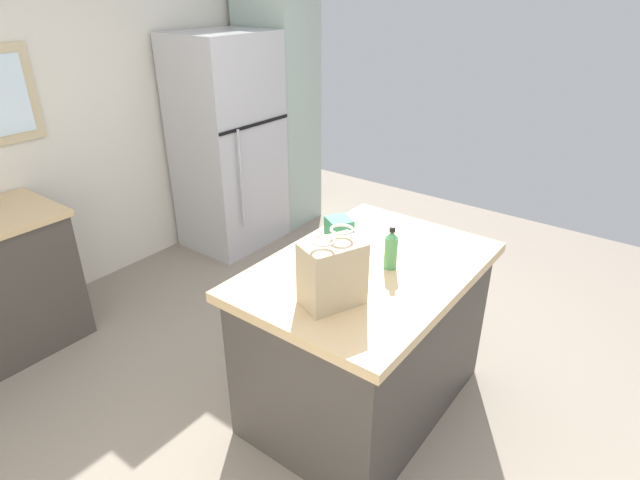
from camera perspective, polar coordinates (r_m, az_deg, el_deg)
ground at (r=3.11m, az=6.18°, el=-16.64°), size 6.00×6.00×0.00m
back_wall at (r=4.19m, az=-24.26°, el=12.82°), size 4.84×0.13×2.57m
kitchen_island at (r=2.80m, az=5.00°, el=-10.55°), size 1.30×0.91×0.87m
refrigerator at (r=4.52m, az=-10.02°, el=10.33°), size 0.79×0.69×1.78m
tall_cabinet at (r=4.94m, az=-4.54°, el=14.10°), size 0.49×0.61×2.13m
shopping_bag at (r=2.19m, az=1.40°, el=-3.66°), size 0.30×0.26×0.33m
small_box at (r=2.82m, az=2.10°, el=1.36°), size 0.17×0.18×0.11m
bottle at (r=2.51m, az=7.78°, el=-1.08°), size 0.06×0.06×0.22m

